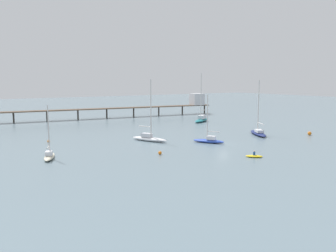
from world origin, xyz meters
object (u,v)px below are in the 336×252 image
object	(u,v)px
pier	(153,104)
mooring_buoy_far	(310,133)
sailboat_cream	(49,155)
sailboat_blue	(209,140)
sailboat_teal	(201,119)
dinghy_yellow	(254,156)
sailboat_navy	(258,132)
mooring_buoy_mid	(49,141)
mooring_buoy_outer	(160,153)
sailboat_white	(149,137)

from	to	relation	value
pier	mooring_buoy_far	distance (m)	58.53
sailboat_cream	sailboat_blue	bearing A→B (deg)	-5.60
sailboat_teal	mooring_buoy_far	world-z (taller)	sailboat_teal
sailboat_blue	dinghy_yellow	bearing A→B (deg)	-99.17
pier	sailboat_blue	xyz separation A→B (m)	(-18.03, -52.48, -3.63)
pier	sailboat_blue	bearing A→B (deg)	-108.96
sailboat_cream	sailboat_navy	bearing A→B (deg)	-1.97
sailboat_teal	mooring_buoy_mid	bearing A→B (deg)	-167.41
mooring_buoy_far	mooring_buoy_mid	bearing A→B (deg)	156.11
sailboat_blue	mooring_buoy_outer	size ratio (longest dim) A/B	15.94
mooring_buoy_far	sailboat_cream	bearing A→B (deg)	171.64
sailboat_blue	dinghy_yellow	distance (m)	14.84
sailboat_white	sailboat_cream	xyz separation A→B (m)	(-22.22, -5.46, -0.16)
dinghy_yellow	sailboat_cream	bearing A→B (deg)	148.70
sailboat_blue	mooring_buoy_far	size ratio (longest dim) A/B	11.22
pier	mooring_buoy_mid	xyz separation A→B (m)	(-45.68, -34.07, -3.98)
sailboat_cream	mooring_buoy_mid	distance (m)	15.81
sailboat_navy	mooring_buoy_outer	size ratio (longest dim) A/B	20.67
mooring_buoy_far	dinghy_yellow	bearing A→B (deg)	-161.94
sailboat_teal	pier	bearing A→B (deg)	98.67
sailboat_white	mooring_buoy_mid	xyz separation A→B (m)	(-18.33, 9.86, -0.50)
sailboat_navy	mooring_buoy_outer	distance (m)	31.33
sailboat_navy	mooring_buoy_mid	size ratio (longest dim) A/B	22.70
sailboat_blue	sailboat_cream	bearing A→B (deg)	174.40
sailboat_blue	mooring_buoy_mid	world-z (taller)	sailboat_blue
sailboat_teal	dinghy_yellow	world-z (taller)	sailboat_teal
sailboat_cream	sailboat_teal	bearing A→B (deg)	26.36
sailboat_white	dinghy_yellow	size ratio (longest dim) A/B	4.48
sailboat_navy	mooring_buoy_mid	bearing A→B (deg)	158.87
sailboat_cream	mooring_buoy_outer	distance (m)	18.48
dinghy_yellow	mooring_buoy_far	bearing A→B (deg)	18.06
sailboat_cream	mooring_buoy_far	xyz separation A→B (m)	(57.59, -8.47, -0.19)
sailboat_white	sailboat_cream	size ratio (longest dim) A/B	1.47
pier	mooring_buoy_outer	xyz separation A→B (m)	(-32.59, -56.69, -3.96)
sailboat_teal	sailboat_cream	bearing A→B (deg)	-153.64
sailboat_white	sailboat_teal	bearing A→B (deg)	34.04
sailboat_teal	mooring_buoy_mid	size ratio (longest dim) A/B	26.19
mooring_buoy_mid	mooring_buoy_outer	size ratio (longest dim) A/B	0.91
mooring_buoy_mid	sailboat_teal	bearing A→B (deg)	12.59
pier	sailboat_teal	size ratio (longest dim) A/B	5.31
pier	mooring_buoy_far	xyz separation A→B (m)	(8.02, -57.85, -3.82)
sailboat_white	sailboat_cream	world-z (taller)	sailboat_white
sailboat_cream	mooring_buoy_far	size ratio (longest dim) A/B	10.01
sailboat_navy	mooring_buoy_outer	world-z (taller)	sailboat_navy
pier	sailboat_blue	world-z (taller)	sailboat_blue
pier	mooring_buoy_outer	world-z (taller)	pier
pier	dinghy_yellow	world-z (taller)	pier
sailboat_cream	dinghy_yellow	size ratio (longest dim) A/B	3.04
pier	mooring_buoy_outer	bearing A→B (deg)	-119.90
mooring_buoy_far	sailboat_blue	bearing A→B (deg)	168.35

